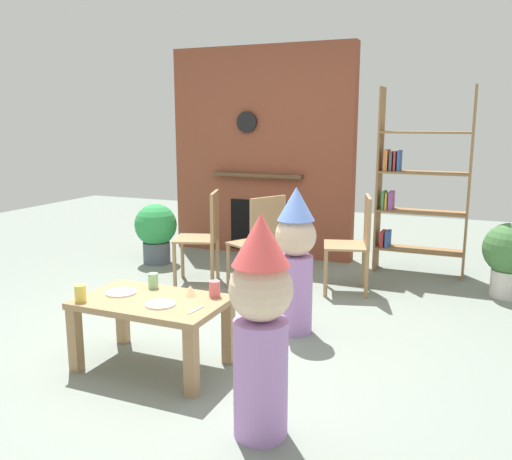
# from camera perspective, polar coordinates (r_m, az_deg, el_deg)

# --- Properties ---
(ground_plane) EXTENTS (12.00, 12.00, 0.00)m
(ground_plane) POSITION_cam_1_polar(r_m,az_deg,el_deg) (4.05, -4.25, -11.35)
(ground_plane) COLOR gray
(brick_fireplace_feature) EXTENTS (2.20, 0.28, 2.40)m
(brick_fireplace_feature) POSITION_cam_1_polar(r_m,az_deg,el_deg) (6.41, 0.57, 8.04)
(brick_fireplace_feature) COLOR brown
(brick_fireplace_feature) RESTS_ON ground_plane
(bookshelf) EXTENTS (0.90, 0.28, 1.90)m
(bookshelf) POSITION_cam_1_polar(r_m,az_deg,el_deg) (5.79, 16.41, 4.23)
(bookshelf) COLOR olive
(bookshelf) RESTS_ON ground_plane
(coffee_table) EXTENTS (0.93, 0.58, 0.45)m
(coffee_table) POSITION_cam_1_polar(r_m,az_deg,el_deg) (3.55, -10.82, -8.38)
(coffee_table) COLOR #9E7A51
(coffee_table) RESTS_ON ground_plane
(paper_cup_near_left) EXTENTS (0.07, 0.07, 0.10)m
(paper_cup_near_left) POSITION_cam_1_polar(r_m,az_deg,el_deg) (3.74, -10.72, -5.23)
(paper_cup_near_left) COLOR #8CD18C
(paper_cup_near_left) RESTS_ON coffee_table
(paper_cup_near_right) EXTENTS (0.07, 0.07, 0.10)m
(paper_cup_near_right) POSITION_cam_1_polar(r_m,az_deg,el_deg) (3.51, -4.35, -6.16)
(paper_cup_near_right) COLOR #E5666B
(paper_cup_near_right) RESTS_ON coffee_table
(paper_cup_center) EXTENTS (0.07, 0.07, 0.11)m
(paper_cup_center) POSITION_cam_1_polar(r_m,az_deg,el_deg) (3.58, -17.93, -6.32)
(paper_cup_center) COLOR #F2CC4C
(paper_cup_center) RESTS_ON coffee_table
(paper_plate_front) EXTENTS (0.19, 0.19, 0.01)m
(paper_plate_front) POSITION_cam_1_polar(r_m,az_deg,el_deg) (3.41, -9.98, -7.66)
(paper_plate_front) COLOR white
(paper_plate_front) RESTS_ON coffee_table
(paper_plate_rear) EXTENTS (0.20, 0.20, 0.01)m
(paper_plate_rear) POSITION_cam_1_polar(r_m,az_deg,el_deg) (3.68, -13.97, -6.36)
(paper_plate_rear) COLOR white
(paper_plate_rear) RESTS_ON coffee_table
(birthday_cake_slice) EXTENTS (0.10, 0.10, 0.07)m
(birthday_cake_slice) POSITION_cam_1_polar(r_m,az_deg,el_deg) (3.53, -6.90, -6.33)
(birthday_cake_slice) COLOR #EAC68C
(birthday_cake_slice) RESTS_ON coffee_table
(table_fork) EXTENTS (0.03, 0.15, 0.01)m
(table_fork) POSITION_cam_1_polar(r_m,az_deg,el_deg) (3.29, -6.31, -8.32)
(table_fork) COLOR silver
(table_fork) RESTS_ON coffee_table
(child_with_cone_hat) EXTENTS (0.31, 0.31, 1.14)m
(child_with_cone_hat) POSITION_cam_1_polar(r_m,az_deg,el_deg) (2.68, 0.50, -9.60)
(child_with_cone_hat) COLOR #B27FCC
(child_with_cone_hat) RESTS_ON ground_plane
(child_in_pink) EXTENTS (0.30, 0.30, 1.10)m
(child_in_pink) POSITION_cam_1_polar(r_m,az_deg,el_deg) (4.01, 4.14, -2.83)
(child_in_pink) COLOR #B27FCC
(child_in_pink) RESTS_ON ground_plane
(dining_chair_left) EXTENTS (0.51, 0.51, 0.90)m
(dining_chair_left) POSITION_cam_1_polar(r_m,az_deg,el_deg) (5.28, -5.31, -0.18)
(dining_chair_left) COLOR #9E7A51
(dining_chair_left) RESTS_ON ground_plane
(dining_chair_middle) EXTENTS (0.54, 0.54, 0.90)m
(dining_chair_middle) POSITION_cam_1_polar(r_m,az_deg,el_deg) (4.97, 0.57, -0.84)
(dining_chair_middle) COLOR #9E7A51
(dining_chair_middle) RESTS_ON ground_plane
(dining_chair_right) EXTENTS (0.50, 0.50, 0.90)m
(dining_chair_right) POSITION_cam_1_polar(r_m,az_deg,el_deg) (5.05, 10.48, -0.85)
(dining_chair_right) COLOR #9E7A51
(dining_chair_right) RESTS_ON ground_plane
(potted_plant_tall) EXTENTS (0.46, 0.46, 0.68)m
(potted_plant_tall) POSITION_cam_1_polar(r_m,az_deg,el_deg) (5.36, 25.00, -2.34)
(potted_plant_tall) COLOR beige
(potted_plant_tall) RESTS_ON ground_plane
(potted_plant_short) EXTENTS (0.46, 0.46, 0.67)m
(potted_plant_short) POSITION_cam_1_polar(r_m,az_deg,el_deg) (6.13, -10.44, 0.04)
(potted_plant_short) COLOR #4C5660
(potted_plant_short) RESTS_ON ground_plane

